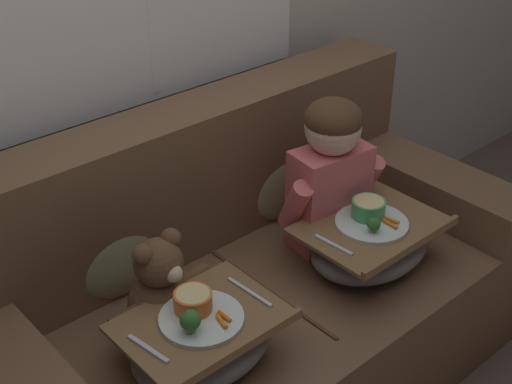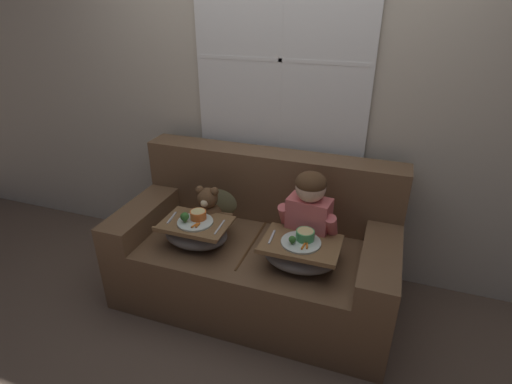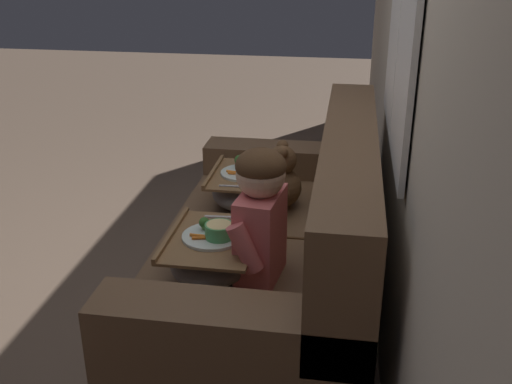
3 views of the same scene
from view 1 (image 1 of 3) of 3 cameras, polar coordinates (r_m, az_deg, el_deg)
The scene contains 7 objects.
couch at distance 2.39m, azimuth -0.91°, elevation -8.98°, with size 1.81×0.91×0.96m.
throw_pillow_behind_child at distance 2.54m, azimuth 1.87°, elevation 1.59°, with size 0.35×0.17×0.36m.
throw_pillow_behind_teddy at distance 2.20m, azimuth -11.31°, elevation -4.27°, with size 0.33×0.16×0.35m.
child_figure at distance 2.33m, azimuth 6.01°, elevation 2.01°, with size 0.38×0.20×0.53m.
teddy_bear at distance 2.04m, azimuth -7.54°, elevation -7.96°, with size 0.35×0.25×0.32m.
lap_tray_child at distance 2.34m, azimuth 9.09°, elevation -4.03°, with size 0.46×0.34×0.22m.
lap_tray_teddy at distance 1.96m, azimuth -4.31°, elevation -11.72°, with size 0.43×0.32×0.23m.
Camera 1 is at (-1.19, -1.33, 1.88)m, focal length 50.00 mm.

